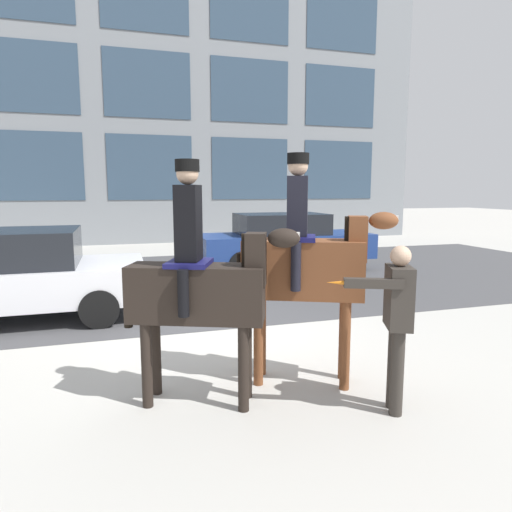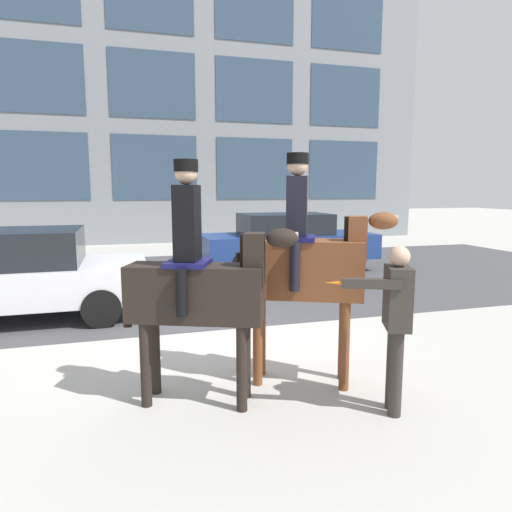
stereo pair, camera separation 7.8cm
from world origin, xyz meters
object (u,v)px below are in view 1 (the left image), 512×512
(mounted_horse_companion, at_px, (305,264))
(street_car_far_lane, at_px, (284,241))
(street_car_near_lane, at_px, (22,274))
(mounted_horse_lead, at_px, (200,284))
(pedestrian_bystander, at_px, (397,316))

(mounted_horse_companion, xyz_separation_m, street_car_far_lane, (2.34, 6.96, -0.57))
(street_car_near_lane, bearing_deg, street_car_far_lane, 27.88)
(street_car_far_lane, bearing_deg, mounted_horse_lead, -116.61)
(street_car_near_lane, bearing_deg, mounted_horse_companion, -46.67)
(mounted_horse_companion, bearing_deg, street_car_far_lane, 95.62)
(mounted_horse_lead, bearing_deg, street_car_far_lane, 85.42)
(mounted_horse_lead, bearing_deg, street_car_near_lane, 142.78)
(mounted_horse_lead, relative_size, pedestrian_bystander, 1.49)
(pedestrian_bystander, bearing_deg, mounted_horse_lead, -0.28)
(mounted_horse_lead, xyz_separation_m, mounted_horse_companion, (1.23, 0.17, 0.13))
(mounted_horse_lead, xyz_separation_m, street_car_near_lane, (-2.37, 3.99, -0.48))
(mounted_horse_lead, distance_m, street_car_far_lane, 7.99)
(street_car_far_lane, bearing_deg, street_car_near_lane, -152.12)
(street_car_near_lane, bearing_deg, mounted_horse_lead, -59.25)
(mounted_horse_lead, relative_size, street_car_far_lane, 0.53)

